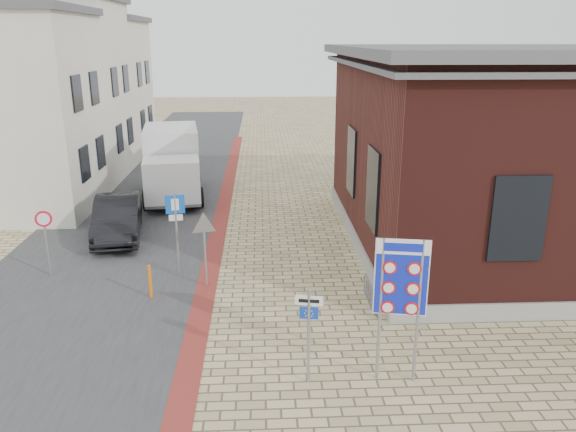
{
  "coord_description": "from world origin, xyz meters",
  "views": [
    {
      "loc": [
        -0.32,
        -11.88,
        7.05
      ],
      "look_at": [
        0.42,
        3.37,
        2.2
      ],
      "focal_mm": 35.0,
      "sensor_mm": 36.0,
      "label": 1
    }
  ],
  "objects_px": {
    "border_sign": "(401,280)",
    "essen_sign": "(309,323)",
    "parking_sign": "(176,219)",
    "bollard": "(150,282)",
    "sedan": "(118,217)",
    "box_truck": "(172,163)"
  },
  "relations": [
    {
      "from": "sedan",
      "to": "bollard",
      "type": "height_order",
      "value": "sedan"
    },
    {
      "from": "border_sign",
      "to": "parking_sign",
      "type": "bearing_deg",
      "value": 142.13
    },
    {
      "from": "border_sign",
      "to": "essen_sign",
      "type": "xyz_separation_m",
      "value": [
        -1.88,
        -0.0,
        -0.93
      ]
    },
    {
      "from": "box_truck",
      "to": "essen_sign",
      "type": "bearing_deg",
      "value": -79.53
    },
    {
      "from": "bollard",
      "to": "parking_sign",
      "type": "bearing_deg",
      "value": 71.73
    },
    {
      "from": "box_truck",
      "to": "border_sign",
      "type": "height_order",
      "value": "border_sign"
    },
    {
      "from": "essen_sign",
      "to": "parking_sign",
      "type": "xyz_separation_m",
      "value": [
        -3.56,
        6.0,
        0.4
      ]
    },
    {
      "from": "box_truck",
      "to": "border_sign",
      "type": "bearing_deg",
      "value": -73.33
    },
    {
      "from": "border_sign",
      "to": "box_truck",
      "type": "bearing_deg",
      "value": 124.58
    },
    {
      "from": "border_sign",
      "to": "sedan",
      "type": "bearing_deg",
      "value": 140.27
    },
    {
      "from": "sedan",
      "to": "essen_sign",
      "type": "relative_size",
      "value": 2.09
    },
    {
      "from": "sedan",
      "to": "essen_sign",
      "type": "bearing_deg",
      "value": -66.3
    },
    {
      "from": "box_truck",
      "to": "border_sign",
      "type": "xyz_separation_m",
      "value": [
        6.9,
        -15.05,
        0.73
      ]
    },
    {
      "from": "box_truck",
      "to": "parking_sign",
      "type": "height_order",
      "value": "box_truck"
    },
    {
      "from": "border_sign",
      "to": "essen_sign",
      "type": "bearing_deg",
      "value": -170.06
    },
    {
      "from": "box_truck",
      "to": "border_sign",
      "type": "relative_size",
      "value": 1.93
    },
    {
      "from": "essen_sign",
      "to": "bollard",
      "type": "distance_m",
      "value": 6.02
    },
    {
      "from": "border_sign",
      "to": "parking_sign",
      "type": "xyz_separation_m",
      "value": [
        -5.44,
        6.0,
        -0.53
      ]
    },
    {
      "from": "parking_sign",
      "to": "bollard",
      "type": "distance_m",
      "value": 2.22
    },
    {
      "from": "border_sign",
      "to": "bollard",
      "type": "relative_size",
      "value": 3.26
    },
    {
      "from": "sedan",
      "to": "parking_sign",
      "type": "relative_size",
      "value": 1.71
    },
    {
      "from": "box_truck",
      "to": "essen_sign",
      "type": "distance_m",
      "value": 15.86
    }
  ]
}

